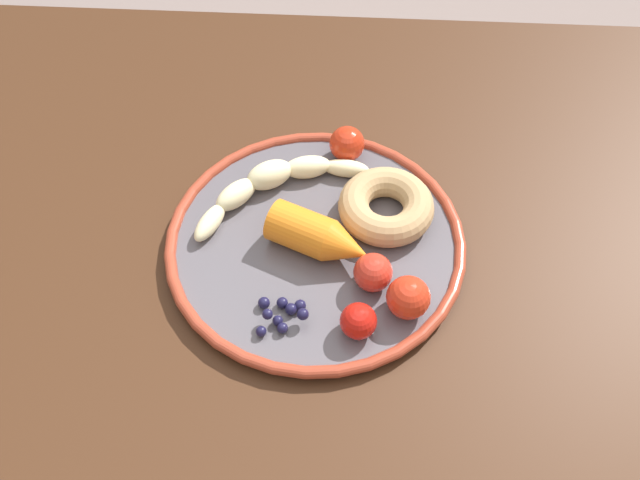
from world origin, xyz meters
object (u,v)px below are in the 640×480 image
at_px(tomato_near, 352,144).
at_px(tomato_far, 413,298).
at_px(plate, 320,242).
at_px(carrot_orange, 325,237).
at_px(tomato_extra, 364,321).
at_px(tomato_mid, 378,273).
at_px(banana, 278,183).
at_px(blueberry_pile, 287,313).
at_px(donut, 391,207).
at_px(dining_table, 344,309).

relative_size(tomato_near, tomato_far, 0.95).
distance_m(plate, tomato_far, 0.12).
relative_size(carrot_orange, tomato_extra, 3.28).
distance_m(plate, tomato_mid, 0.08).
height_order(banana, carrot_orange, carrot_orange).
height_order(plate, tomato_extra, tomato_extra).
bearing_deg(blueberry_pile, banana, 98.53).
distance_m(carrot_orange, donut, 0.08).
bearing_deg(dining_table, banana, 132.25).
bearing_deg(tomato_near, dining_table, -90.20).
bearing_deg(banana, tomato_near, 35.61).
xyz_separation_m(tomato_near, tomato_far, (0.06, -0.20, 0.00)).
bearing_deg(carrot_orange, tomato_mid, -35.09).
height_order(donut, tomato_far, tomato_far).
distance_m(plate, banana, 0.08).
height_order(banana, tomato_far, tomato_far).
xyz_separation_m(plate, donut, (0.07, 0.04, 0.02)).
bearing_deg(banana, blueberry_pile, -81.47).
xyz_separation_m(banana, tomato_extra, (0.09, -0.17, 0.00)).
xyz_separation_m(carrot_orange, tomato_near, (0.02, 0.13, -0.00)).
bearing_deg(blueberry_pile, tomato_mid, 27.05).
distance_m(banana, donut, 0.12).
bearing_deg(plate, tomato_near, 76.71).
distance_m(dining_table, tomato_mid, 0.13).
bearing_deg(tomato_mid, tomato_extra, -103.56).
height_order(banana, tomato_mid, tomato_mid).
xyz_separation_m(tomato_mid, tomato_far, (0.03, -0.03, 0.00)).
bearing_deg(tomato_far, plate, 139.73).
bearing_deg(tomato_extra, tomato_near, 94.43).
xyz_separation_m(blueberry_pile, tomato_extra, (0.07, -0.01, 0.01)).
bearing_deg(carrot_orange, banana, 125.05).
height_order(plate, tomato_near, tomato_near).
bearing_deg(tomato_near, tomato_extra, -85.57).
height_order(banana, blueberry_pile, banana).
distance_m(plate, carrot_orange, 0.03).
bearing_deg(banana, tomato_far, -45.38).
height_order(plate, banana, banana).
relative_size(blueberry_pile, tomato_far, 1.20).
xyz_separation_m(banana, tomato_far, (0.14, -0.14, 0.01)).
height_order(blueberry_pile, tomato_far, tomato_far).
xyz_separation_m(blueberry_pile, tomato_far, (0.12, 0.02, 0.01)).
distance_m(dining_table, banana, 0.16).
distance_m(donut, tomato_far, 0.11).
relative_size(dining_table, blueberry_pile, 24.26).
bearing_deg(donut, blueberry_pile, -127.02).
bearing_deg(tomato_far, blueberry_pile, -172.45).
distance_m(banana, blueberry_pile, 0.16).
bearing_deg(tomato_extra, carrot_orange, 114.07).
xyz_separation_m(carrot_orange, blueberry_pile, (-0.03, -0.08, -0.01)).
relative_size(donut, tomato_near, 2.52).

